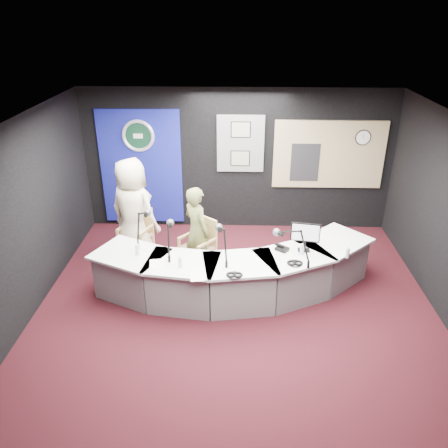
{
  "coord_description": "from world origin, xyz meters",
  "views": [
    {
      "loc": [
        -0.01,
        -5.41,
        4.14
      ],
      "look_at": [
        -0.2,
        0.8,
        1.1
      ],
      "focal_mm": 36.0,
      "sensor_mm": 36.0,
      "label": 1
    }
  ],
  "objects_px": {
    "armchair_left": "(136,235)",
    "broadcast_desk": "(233,273)",
    "armchair_right": "(197,247)",
    "person_woman": "(197,231)",
    "person_man": "(133,212)"
  },
  "relations": [
    {
      "from": "armchair_right",
      "to": "person_man",
      "type": "distance_m",
      "value": 1.27
    },
    {
      "from": "broadcast_desk",
      "to": "person_man",
      "type": "xyz_separation_m",
      "value": [
        -1.73,
        1.01,
        0.57
      ]
    },
    {
      "from": "person_man",
      "to": "person_woman",
      "type": "distance_m",
      "value": 1.2
    },
    {
      "from": "armchair_right",
      "to": "person_woman",
      "type": "bearing_deg",
      "value": 0.0
    },
    {
      "from": "armchair_left",
      "to": "person_man",
      "type": "distance_m",
      "value": 0.46
    },
    {
      "from": "armchair_right",
      "to": "person_woman",
      "type": "xyz_separation_m",
      "value": [
        0.0,
        0.0,
        0.29
      ]
    },
    {
      "from": "armchair_left",
      "to": "person_woman",
      "type": "xyz_separation_m",
      "value": [
        1.12,
        -0.37,
        0.29
      ]
    },
    {
      "from": "armchair_left",
      "to": "armchair_right",
      "type": "distance_m",
      "value": 1.18
    },
    {
      "from": "armchair_left",
      "to": "armchair_right",
      "type": "bearing_deg",
      "value": 1.49
    },
    {
      "from": "armchair_left",
      "to": "person_woman",
      "type": "height_order",
      "value": "person_woman"
    },
    {
      "from": "armchair_left",
      "to": "broadcast_desk",
      "type": "bearing_deg",
      "value": -10.32
    },
    {
      "from": "armchair_right",
      "to": "person_woman",
      "type": "relative_size",
      "value": 0.62
    },
    {
      "from": "person_man",
      "to": "person_woman",
      "type": "xyz_separation_m",
      "value": [
        1.12,
        -0.37,
        -0.17
      ]
    },
    {
      "from": "broadcast_desk",
      "to": "person_man",
      "type": "distance_m",
      "value": 2.08
    },
    {
      "from": "person_man",
      "to": "person_woman",
      "type": "bearing_deg",
      "value": -172.41
    }
  ]
}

